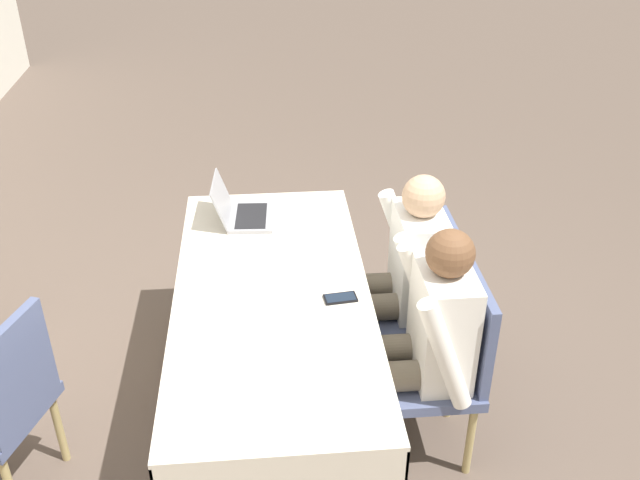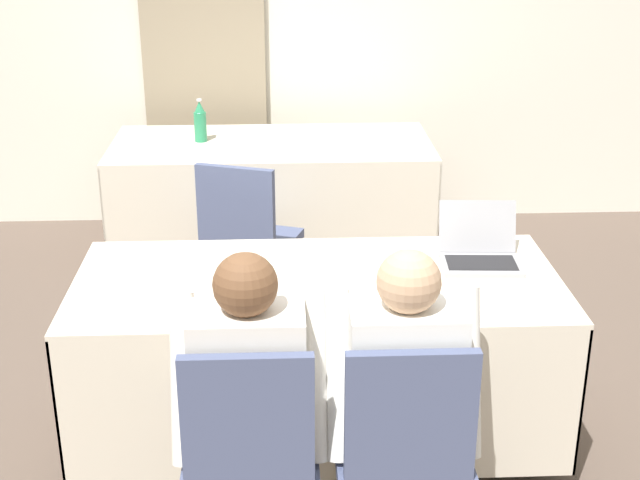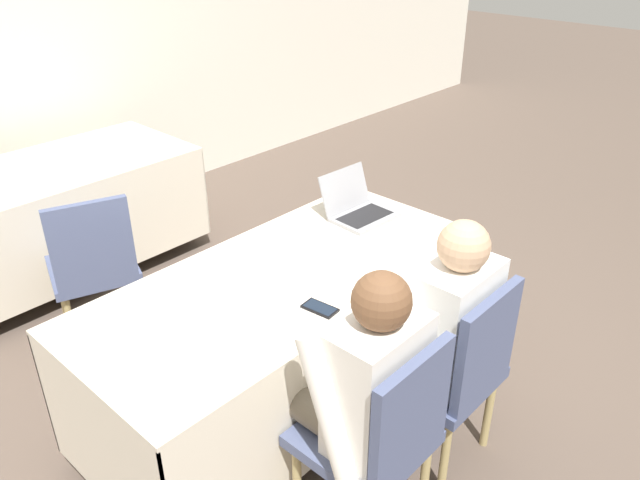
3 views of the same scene
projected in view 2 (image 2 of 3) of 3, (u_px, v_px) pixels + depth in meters
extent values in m
plane|color=brown|center=(318.00, 441.00, 3.74)|extent=(24.00, 24.00, 0.00)
cube|color=silver|center=(300.00, 20.00, 5.78)|extent=(12.00, 0.06, 2.70)
cube|color=gray|center=(202.00, 26.00, 5.70)|extent=(0.80, 0.04, 2.65)
cube|color=beige|center=(318.00, 282.00, 3.47)|extent=(1.90, 0.86, 0.02)
cube|color=beige|center=(323.00, 411.00, 3.19)|extent=(1.90, 0.01, 0.61)
cube|color=beige|center=(314.00, 306.00, 3.98)|extent=(1.90, 0.01, 0.61)
cube|color=beige|center=(81.00, 358.00, 3.54)|extent=(0.01, 0.86, 0.61)
cube|color=beige|center=(549.00, 348.00, 3.62)|extent=(0.01, 0.86, 0.61)
cylinder|color=#333333|center=(318.00, 429.00, 3.72)|extent=(0.06, 0.06, 0.11)
cube|color=beige|center=(272.00, 144.00, 5.29)|extent=(1.90, 0.86, 0.02)
cube|color=beige|center=(272.00, 219.00, 5.02)|extent=(1.90, 0.01, 0.61)
cube|color=beige|center=(273.00, 173.00, 5.81)|extent=(1.90, 0.01, 0.61)
cube|color=beige|center=(116.00, 197.00, 5.37)|extent=(0.01, 0.86, 0.61)
cube|color=beige|center=(427.00, 192.00, 5.45)|extent=(0.01, 0.86, 0.61)
cylinder|color=#333333|center=(274.00, 249.00, 5.55)|extent=(0.06, 0.06, 0.11)
cube|color=#99999E|center=(481.00, 265.00, 3.57)|extent=(0.33, 0.24, 0.02)
cube|color=black|center=(481.00, 263.00, 3.56)|extent=(0.29, 0.17, 0.00)
cube|color=#99999E|center=(477.00, 226.00, 3.66)|extent=(0.32, 0.10, 0.20)
cube|color=black|center=(477.00, 226.00, 3.66)|extent=(0.29, 0.08, 0.18)
cube|color=black|center=(296.00, 312.00, 3.18)|extent=(0.09, 0.15, 0.01)
cube|color=#192333|center=(296.00, 311.00, 3.18)|extent=(0.08, 0.13, 0.00)
cube|color=white|center=(169.00, 262.00, 3.62)|extent=(0.30, 0.35, 0.00)
cube|color=white|center=(349.00, 278.00, 3.47)|extent=(0.21, 0.30, 0.00)
cylinder|color=#288456|center=(200.00, 127.00, 5.28)|extent=(0.07, 0.07, 0.18)
cone|color=#288456|center=(199.00, 107.00, 5.23)|extent=(0.06, 0.06, 0.07)
cylinder|color=silver|center=(199.00, 100.00, 5.22)|extent=(0.03, 0.03, 0.01)
cylinder|color=tan|center=(304.00, 473.00, 3.22)|extent=(0.04, 0.04, 0.40)
cylinder|color=tan|center=(206.00, 476.00, 3.20)|extent=(0.04, 0.04, 0.40)
cube|color=#4C567A|center=(252.00, 452.00, 2.96)|extent=(0.44, 0.44, 0.05)
cube|color=#4C567A|center=(248.00, 422.00, 2.68)|extent=(0.40, 0.04, 0.45)
cylinder|color=tan|center=(440.00, 469.00, 3.24)|extent=(0.04, 0.04, 0.40)
cylinder|color=tan|center=(343.00, 472.00, 3.22)|extent=(0.04, 0.04, 0.40)
cube|color=#4C567A|center=(400.00, 448.00, 2.98)|extent=(0.44, 0.44, 0.05)
cube|color=#4C567A|center=(411.00, 417.00, 2.70)|extent=(0.40, 0.04, 0.45)
cylinder|color=tan|center=(294.00, 272.00, 4.88)|extent=(0.04, 0.04, 0.40)
cylinder|color=tan|center=(235.00, 265.00, 4.97)|extent=(0.04, 0.04, 0.40)
cylinder|color=tan|center=(273.00, 299.00, 4.56)|extent=(0.04, 0.04, 0.40)
cylinder|color=tan|center=(209.00, 290.00, 4.66)|extent=(0.04, 0.04, 0.40)
cube|color=#4C567A|center=(252.00, 243.00, 4.68)|extent=(0.56, 0.56, 0.05)
cube|color=#4C567A|center=(236.00, 210.00, 4.41)|extent=(0.39, 0.17, 0.45)
cylinder|color=#665B4C|center=(278.00, 407.00, 3.05)|extent=(0.13, 0.42, 0.13)
cylinder|color=#665B4C|center=(226.00, 408.00, 3.05)|extent=(0.13, 0.42, 0.13)
cylinder|color=#665B4C|center=(280.00, 446.00, 3.33)|extent=(0.10, 0.10, 0.45)
cylinder|color=#665B4C|center=(231.00, 448.00, 3.32)|extent=(0.10, 0.10, 0.45)
cube|color=silver|center=(249.00, 385.00, 2.81)|extent=(0.36, 0.22, 0.52)
cylinder|color=silver|center=(315.00, 375.00, 2.85)|extent=(0.08, 0.26, 0.54)
cylinder|color=silver|center=(183.00, 378.00, 2.83)|extent=(0.08, 0.26, 0.54)
sphere|color=brown|center=(245.00, 285.00, 2.68)|extent=(0.20, 0.20, 0.20)
cylinder|color=#665B4C|center=(422.00, 403.00, 3.07)|extent=(0.13, 0.42, 0.13)
cylinder|color=#665B4C|center=(370.00, 404.00, 3.07)|extent=(0.13, 0.42, 0.13)
cylinder|color=#665B4C|center=(411.00, 443.00, 3.35)|extent=(0.10, 0.10, 0.45)
cylinder|color=#665B4C|center=(364.00, 444.00, 3.34)|extent=(0.10, 0.10, 0.45)
cube|color=white|center=(405.00, 382.00, 2.83)|extent=(0.36, 0.22, 0.52)
cylinder|color=white|center=(468.00, 372.00, 2.87)|extent=(0.08, 0.26, 0.54)
cylinder|color=white|center=(338.00, 375.00, 2.86)|extent=(0.08, 0.26, 0.54)
sphere|color=tan|center=(409.00, 282.00, 2.70)|extent=(0.20, 0.20, 0.20)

